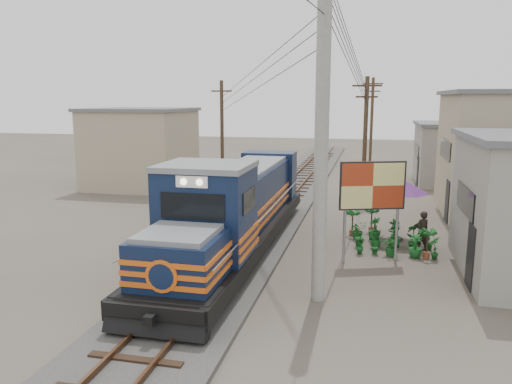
% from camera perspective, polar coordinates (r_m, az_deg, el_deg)
% --- Properties ---
extents(ground, '(120.00, 120.00, 0.00)m').
position_cam_1_polar(ground, '(16.26, -5.30, -10.32)').
color(ground, '#473F35').
rests_on(ground, ground).
extents(ballast, '(3.60, 70.00, 0.16)m').
position_cam_1_polar(ballast, '(25.52, 1.74, -2.34)').
color(ballast, '#595651').
rests_on(ballast, ground).
extents(track, '(1.15, 70.00, 0.12)m').
position_cam_1_polar(track, '(25.49, 1.75, -1.94)').
color(track, '#51331E').
rests_on(track, ground).
extents(locomotive, '(2.76, 15.02, 3.72)m').
position_cam_1_polar(locomotive, '(18.77, -2.28, -2.18)').
color(locomotive, black).
rests_on(locomotive, ground).
extents(utility_pole_main, '(0.40, 0.40, 10.00)m').
position_cam_1_polar(utility_pole_main, '(13.99, 7.54, 7.25)').
color(utility_pole_main, '#9E9B93').
rests_on(utility_pole_main, ground).
extents(wooden_pole_mid, '(1.60, 0.24, 7.00)m').
position_cam_1_polar(wooden_pole_mid, '(28.48, 12.36, 6.10)').
color(wooden_pole_mid, '#4C3826').
rests_on(wooden_pole_mid, ground).
extents(wooden_pole_far, '(1.60, 0.24, 7.50)m').
position_cam_1_polar(wooden_pole_far, '(42.44, 13.07, 7.82)').
color(wooden_pole_far, '#4C3826').
rests_on(wooden_pole_far, ground).
extents(wooden_pole_left, '(1.60, 0.24, 7.00)m').
position_cam_1_polar(wooden_pole_left, '(33.93, -3.90, 7.01)').
color(wooden_pole_left, '#4C3826').
rests_on(wooden_pole_left, ground).
extents(power_lines, '(9.65, 19.00, 3.30)m').
position_cam_1_polar(power_lines, '(23.50, 0.75, 14.92)').
color(power_lines, black).
rests_on(power_lines, ground).
extents(shophouse_back, '(6.30, 6.30, 4.20)m').
position_cam_1_polar(shophouse_back, '(37.10, 22.56, 4.10)').
color(shophouse_back, gray).
rests_on(shophouse_back, ground).
extents(shophouse_left, '(6.30, 6.30, 5.20)m').
position_cam_1_polar(shophouse_left, '(33.98, -13.00, 4.96)').
color(shophouse_left, tan).
rests_on(shophouse_left, ground).
extents(billboard, '(2.27, 0.89, 3.65)m').
position_cam_1_polar(billboard, '(18.00, 13.17, 0.42)').
color(billboard, '#99999E').
rests_on(billboard, ground).
extents(market_umbrella, '(2.86, 2.86, 2.61)m').
position_cam_1_polar(market_umbrella, '(21.24, 16.09, 0.70)').
color(market_umbrella, black).
rests_on(market_umbrella, ground).
extents(vendor, '(0.69, 0.63, 1.59)m').
position_cam_1_polar(vendor, '(20.18, 18.45, -4.29)').
color(vendor, black).
rests_on(vendor, ground).
extents(plant_nursery, '(3.43, 2.95, 1.12)m').
position_cam_1_polar(plant_nursery, '(20.33, 14.80, -5.06)').
color(plant_nursery, '#195821').
rests_on(plant_nursery, ground).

